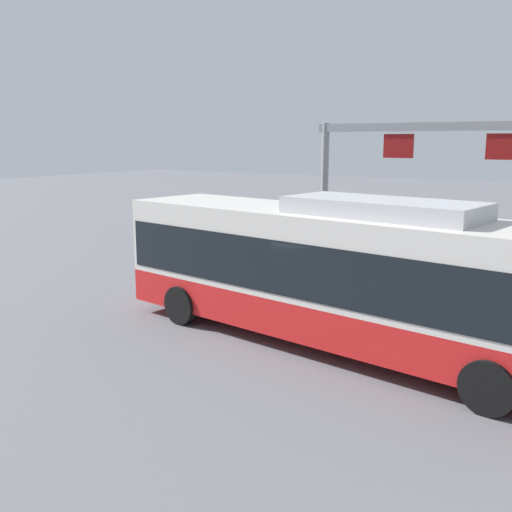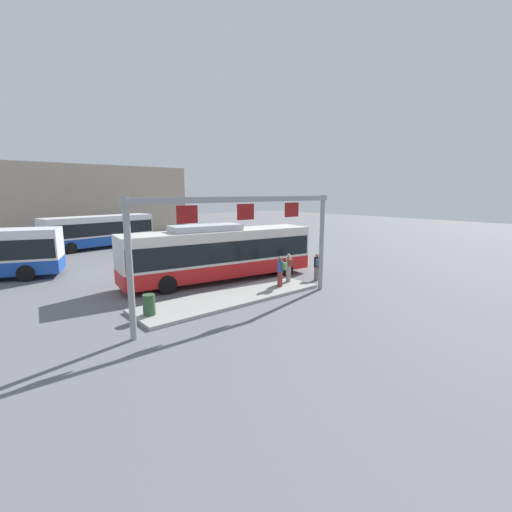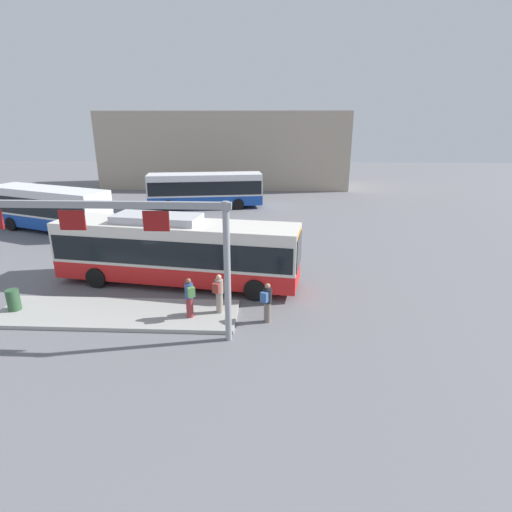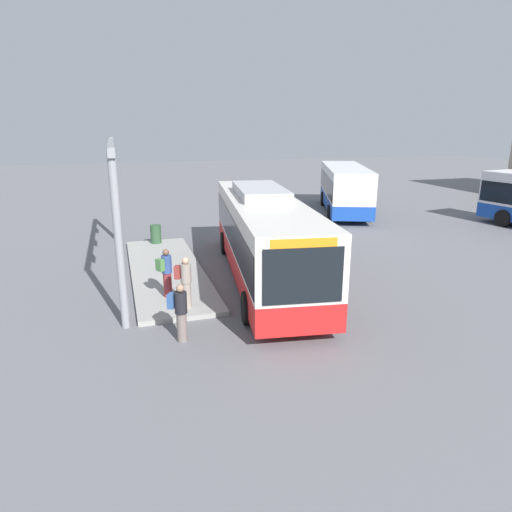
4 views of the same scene
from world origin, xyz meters
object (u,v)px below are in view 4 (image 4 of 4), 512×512
Objects in this scene: trash_bin at (156,234)px; person_boarding at (185,281)px; bus_background_right at (345,186)px; person_waiting_mid at (166,272)px; person_waiting_near at (180,311)px; bus_main at (264,233)px.

person_boarding is at bearing 1.01° from trash_bin.
bus_background_right is at bearing 112.41° from trash_bin.
bus_background_right reaches higher than person_waiting_mid.
bus_background_right reaches higher than person_boarding.
person_waiting_near is (1.98, -0.45, -0.16)m from person_boarding.
bus_main is 4.20m from person_waiting_mid.
person_waiting_near is 10.64m from trash_bin.
person_waiting_near is 1.86× the size of trash_bin.
person_waiting_mid is at bearing -2.39° from trash_bin.
bus_main is 1.22× the size of bus_background_right.
bus_background_right is at bearing 66.39° from person_boarding.
person_waiting_near is at bearing -121.13° from person_waiting_mid.
person_waiting_near is (16.06, -13.46, -0.89)m from bus_background_right.
bus_main is 7.24× the size of person_waiting_mid.
bus_main reaches higher than person_boarding.
person_boarding is 2.04m from person_waiting_near.
bus_background_right is 5.93× the size of person_boarding.
person_boarding is at bearing -21.67° from bus_background_right.
person_waiting_near is at bearing -83.60° from person_boarding.
person_waiting_near reaches higher than trash_bin.
bus_main is 7.24× the size of person_waiting_near.
person_waiting_near is 1.00× the size of person_waiting_mid.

